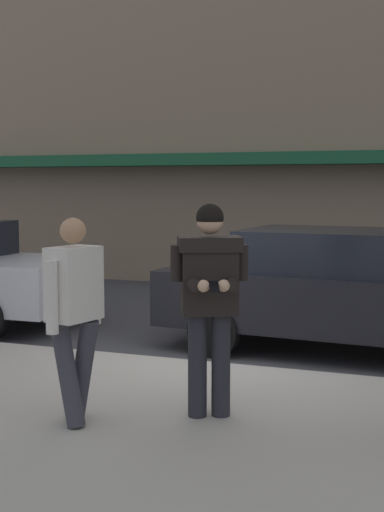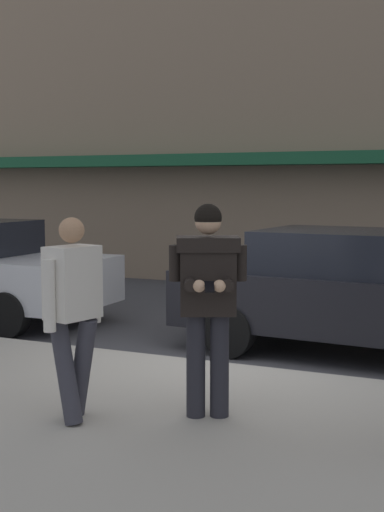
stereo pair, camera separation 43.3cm
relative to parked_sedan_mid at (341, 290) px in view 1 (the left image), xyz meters
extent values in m
plane|color=#3D3D42|center=(-1.23, -1.33, -0.79)|extent=(80.00, 80.00, 0.00)
cube|color=#A8A399|center=(-0.23, -4.18, -0.72)|extent=(32.00, 5.30, 0.14)
cube|color=silver|center=(-0.23, -1.28, -0.79)|extent=(28.00, 0.12, 0.01)
cube|color=#195133|center=(-0.23, 4.82, 1.81)|extent=(26.60, 0.70, 0.24)
cylinder|color=black|center=(-4.61, 0.72, -0.47)|extent=(0.64, 0.23, 0.64)
cube|color=black|center=(0.04, 0.00, -0.12)|extent=(4.61, 2.12, 0.70)
cube|color=black|center=(-0.14, 0.01, 0.49)|extent=(2.18, 1.77, 0.52)
cylinder|color=black|center=(-1.29, 0.94, -0.47)|extent=(0.65, 0.26, 0.64)
cylinder|color=black|center=(-1.41, -0.76, -0.47)|extent=(0.65, 0.26, 0.64)
cylinder|color=#23232B|center=(-0.52, -3.25, -0.21)|extent=(0.16, 0.16, 0.88)
cylinder|color=#23232B|center=(-0.70, -3.34, -0.21)|extent=(0.16, 0.16, 0.88)
cube|color=black|center=(-0.61, -3.29, 0.55)|extent=(0.54, 0.47, 0.64)
cube|color=black|center=(-0.61, -3.29, 0.82)|extent=(0.62, 0.53, 0.12)
cylinder|color=black|center=(-0.36, -3.18, 0.66)|extent=(0.11, 0.11, 0.30)
cylinder|color=black|center=(-0.40, -3.37, 0.51)|extent=(0.22, 0.31, 0.10)
sphere|color=tan|center=(-0.41, -3.53, 0.51)|extent=(0.10, 0.10, 0.10)
cylinder|color=black|center=(-0.85, -3.41, 0.66)|extent=(0.11, 0.11, 0.30)
cylinder|color=black|center=(-0.67, -3.50, 0.51)|extent=(0.22, 0.31, 0.10)
sphere|color=tan|center=(-0.55, -3.60, 0.51)|extent=(0.10, 0.10, 0.10)
cube|color=black|center=(-0.46, -3.60, 0.51)|extent=(0.13, 0.16, 0.07)
sphere|color=tan|center=(-0.59, -3.32, 1.01)|extent=(0.22, 0.22, 0.22)
sphere|color=black|center=(-0.59, -3.32, 1.04)|extent=(0.23, 0.23, 0.23)
cylinder|color=#33333D|center=(-1.60, -3.93, -0.22)|extent=(0.35, 0.22, 0.87)
cylinder|color=#33333D|center=(-1.56, -3.75, -0.22)|extent=(0.35, 0.22, 0.87)
cube|color=silver|center=(-1.58, -3.84, 0.51)|extent=(0.37, 0.47, 0.60)
cylinder|color=silver|center=(-1.64, -4.08, 0.43)|extent=(0.10, 0.10, 0.58)
cylinder|color=silver|center=(-1.52, -3.60, 0.43)|extent=(0.10, 0.10, 0.58)
sphere|color=tan|center=(-1.58, -3.84, 0.94)|extent=(0.21, 0.21, 0.21)
camera|label=1|loc=(1.31, -8.87, 1.31)|focal=50.00mm
camera|label=2|loc=(1.71, -8.70, 1.31)|focal=50.00mm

